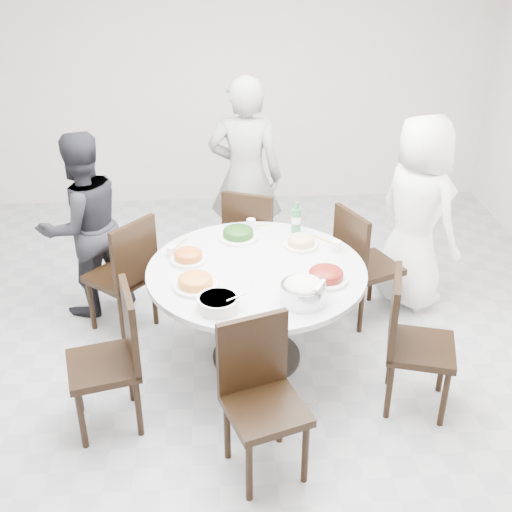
{
  "coord_description": "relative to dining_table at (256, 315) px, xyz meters",
  "views": [
    {
      "loc": [
        0.03,
        -3.76,
        2.9
      ],
      "look_at": [
        0.29,
        0.07,
        0.82
      ],
      "focal_mm": 45.0,
      "sensor_mm": 36.0,
      "label": 1
    }
  ],
  "objects": [
    {
      "name": "dish_orange",
      "position": [
        -0.46,
        0.13,
        0.41
      ],
      "size": [
        0.25,
        0.25,
        0.07
      ],
      "primitive_type": "cylinder",
      "color": "white",
      "rests_on": "dining_table"
    },
    {
      "name": "chair_nw",
      "position": [
        -1.01,
        0.48,
        0.1
      ],
      "size": [
        0.59,
        0.59,
        0.95
      ],
      "primitive_type": "cube",
      "rotation": [
        0.0,
        0.0,
        4.01
      ],
      "color": "black",
      "rests_on": "floor"
    },
    {
      "name": "dish_tofu",
      "position": [
        -0.41,
        -0.22,
        0.41
      ],
      "size": [
        0.29,
        0.29,
        0.07
      ],
      "primitive_type": "cylinder",
      "color": "white",
      "rests_on": "dining_table"
    },
    {
      "name": "beverage_bottle",
      "position": [
        0.33,
        0.54,
        0.5
      ],
      "size": [
        0.07,
        0.07,
        0.25
      ],
      "primitive_type": "cylinder",
      "color": "#2F7643",
      "rests_on": "dining_table"
    },
    {
      "name": "soup_bowl",
      "position": [
        -0.27,
        -0.48,
        0.41
      ],
      "size": [
        0.26,
        0.26,
        0.08
      ],
      "primitive_type": "cylinder",
      "color": "white",
      "rests_on": "dining_table"
    },
    {
      "name": "chopsticks",
      "position": [
        -0.02,
        0.65,
        0.38
      ],
      "size": [
        0.24,
        0.04,
        0.01
      ],
      "primitive_type": null,
      "color": "tan",
      "rests_on": "dining_table"
    },
    {
      "name": "dish_greens",
      "position": [
        -0.11,
        0.46,
        0.41
      ],
      "size": [
        0.29,
        0.29,
        0.08
      ],
      "primitive_type": "cylinder",
      "color": "white",
      "rests_on": "dining_table"
    },
    {
      "name": "dining_table",
      "position": [
        0.0,
        0.0,
        0.0
      ],
      "size": [
        1.5,
        1.5,
        0.75
      ],
      "primitive_type": "cylinder",
      "color": "silver",
      "rests_on": "floor"
    },
    {
      "name": "wall_back",
      "position": [
        -0.29,
        2.98,
        1.02
      ],
      "size": [
        6.0,
        0.01,
        2.8
      ],
      "primitive_type": "cube",
      "color": "silver",
      "rests_on": "ground"
    },
    {
      "name": "diner_right",
      "position": [
        1.32,
        0.72,
        0.42
      ],
      "size": [
        0.82,
        0.92,
        1.58
      ],
      "primitive_type": "imported",
      "rotation": [
        0.0,
        0.0,
        2.09
      ],
      "color": "white",
      "rests_on": "floor"
    },
    {
      "name": "diner_middle",
      "position": [
        -0.0,
        1.38,
        0.5
      ],
      "size": [
        0.7,
        0.52,
        1.75
      ],
      "primitive_type": "imported",
      "rotation": [
        0.0,
        0.0,
        2.97
      ],
      "color": "black",
      "rests_on": "floor"
    },
    {
      "name": "floor",
      "position": [
        -0.29,
        -0.02,
        -0.38
      ],
      "size": [
        6.0,
        6.0,
        0.01
      ],
      "primitive_type": "cube",
      "color": "#A4A4A9",
      "rests_on": "ground"
    },
    {
      "name": "chair_s",
      "position": [
        -0.02,
        -1.07,
        0.1
      ],
      "size": [
        0.53,
        0.53,
        0.95
      ],
      "primitive_type": "cube",
      "rotation": [
        0.0,
        0.0,
        6.61
      ],
      "color": "black",
      "rests_on": "floor"
    },
    {
      "name": "tea_cups",
      "position": [
        0.01,
        0.61,
        0.42
      ],
      "size": [
        0.07,
        0.07,
        0.08
      ],
      "primitive_type": "cylinder",
      "color": "white",
      "rests_on": "dining_table"
    },
    {
      "name": "chair_n",
      "position": [
        0.05,
        1.0,
        0.1
      ],
      "size": [
        0.55,
        0.55,
        0.95
      ],
      "primitive_type": "cube",
      "rotation": [
        0.0,
        0.0,
        2.76
      ],
      "color": "black",
      "rests_on": "floor"
    },
    {
      "name": "diner_left",
      "position": [
        -1.29,
        0.78,
        0.37
      ],
      "size": [
        0.92,
        0.88,
        1.49
      ],
      "primitive_type": "imported",
      "rotation": [
        0.0,
        0.0,
        3.76
      ],
      "color": "black",
      "rests_on": "floor"
    },
    {
      "name": "chair_se",
      "position": [
        1.01,
        -0.57,
        0.1
      ],
      "size": [
        0.52,
        0.52,
        0.95
      ],
      "primitive_type": "cube",
      "rotation": [
        0.0,
        0.0,
        7.57
      ],
      "color": "black",
      "rests_on": "floor"
    },
    {
      "name": "dish_redbrown",
      "position": [
        0.44,
        -0.2,
        0.41
      ],
      "size": [
        0.29,
        0.29,
        0.07
      ],
      "primitive_type": "cylinder",
      "color": "white",
      "rests_on": "dining_table"
    },
    {
      "name": "chair_ne",
      "position": [
        0.91,
        0.5,
        0.1
      ],
      "size": [
        0.55,
        0.55,
        0.95
      ],
      "primitive_type": "cube",
      "rotation": [
        0.0,
        0.0,
        1.98
      ],
      "color": "black",
      "rests_on": "floor"
    },
    {
      "name": "chair_sw",
      "position": [
        -0.98,
        -0.61,
        0.1
      ],
      "size": [
        0.51,
        0.51,
        0.95
      ],
      "primitive_type": "cube",
      "rotation": [
        0.0,
        0.0,
        4.96
      ],
      "color": "black",
      "rests_on": "floor"
    },
    {
      "name": "dish_pale",
      "position": [
        0.34,
        0.3,
        0.41
      ],
      "size": [
        0.25,
        0.25,
        0.07
      ],
      "primitive_type": "cylinder",
      "color": "white",
      "rests_on": "dining_table"
    },
    {
      "name": "rice_bowl",
      "position": [
        0.26,
        -0.44,
        0.44
      ],
      "size": [
        0.28,
        0.28,
        0.12
      ],
      "primitive_type": "cylinder",
      "color": "silver",
      "rests_on": "dining_table"
    }
  ]
}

